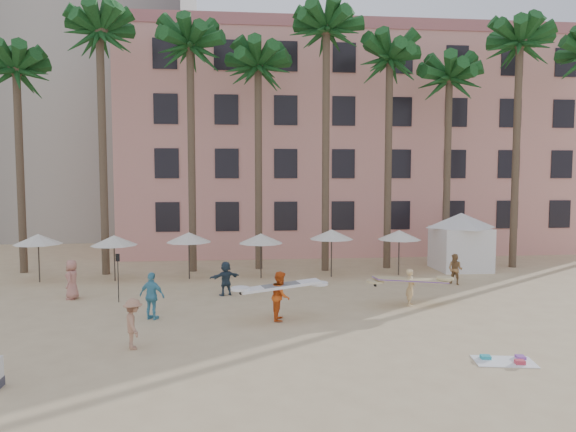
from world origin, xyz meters
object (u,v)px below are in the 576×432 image
at_px(pink_hotel, 350,149).
at_px(cabana, 461,236).
at_px(carrier_yellow, 410,284).
at_px(carrier_white, 281,294).

bearing_deg(pink_hotel, cabana, -70.36).
distance_m(pink_hotel, carrier_yellow, 21.55).
bearing_deg(carrier_white, carrier_yellow, 16.49).
xyz_separation_m(pink_hotel, carrier_white, (-7.59, -22.05, -6.97)).
xyz_separation_m(cabana, carrier_yellow, (-5.97, -8.24, -1.12)).
bearing_deg(pink_hotel, carrier_white, -109.00).
distance_m(pink_hotel, cabana, 14.11).
xyz_separation_m(pink_hotel, carrier_yellow, (-1.67, -20.30, -7.05)).
relative_size(pink_hotel, carrier_yellow, 10.40).
height_order(carrier_yellow, carrier_white, carrier_white).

